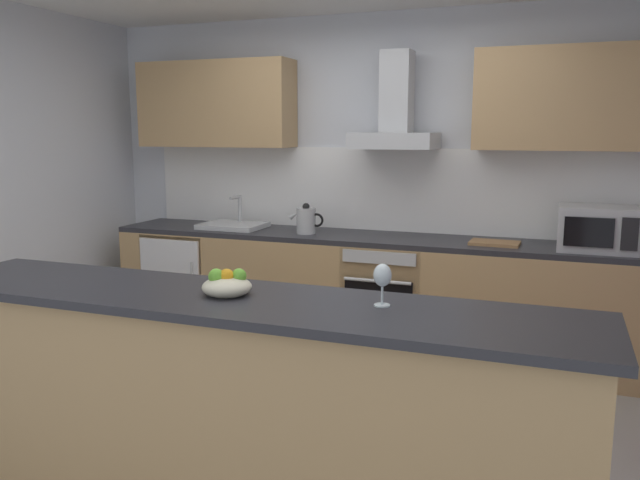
{
  "coord_description": "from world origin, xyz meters",
  "views": [
    {
      "loc": [
        1.35,
        -3.2,
        1.7
      ],
      "look_at": [
        0.01,
        0.36,
        1.05
      ],
      "focal_mm": 36.19,
      "sensor_mm": 36.0,
      "label": 1
    }
  ],
  "objects_px": {
    "wine_glass": "(382,277)",
    "chopping_board": "(495,243)",
    "microwave": "(598,229)",
    "kettle": "(306,220)",
    "oven": "(388,294)",
    "refrigerator": "(189,280)",
    "sink": "(233,225)",
    "fruit_bowl": "(227,285)",
    "range_hood": "(396,118)"
  },
  "relations": [
    {
      "from": "refrigerator",
      "to": "range_hood",
      "type": "bearing_deg",
      "value": 4.3
    },
    {
      "from": "fruit_bowl",
      "to": "wine_glass",
      "type": "bearing_deg",
      "value": 5.03
    },
    {
      "from": "oven",
      "to": "wine_glass",
      "type": "distance_m",
      "value": 2.31
    },
    {
      "from": "microwave",
      "to": "range_hood",
      "type": "distance_m",
      "value": 1.62
    },
    {
      "from": "sink",
      "to": "kettle",
      "type": "xyz_separation_m",
      "value": [
        0.67,
        -0.04,
        0.08
      ]
    },
    {
      "from": "chopping_board",
      "to": "kettle",
      "type": "bearing_deg",
      "value": -179.6
    },
    {
      "from": "oven",
      "to": "microwave",
      "type": "xyz_separation_m",
      "value": [
        1.43,
        -0.03,
        0.59
      ]
    },
    {
      "from": "refrigerator",
      "to": "wine_glass",
      "type": "distance_m",
      "value": 3.21
    },
    {
      "from": "microwave",
      "to": "kettle",
      "type": "relative_size",
      "value": 1.73
    },
    {
      "from": "range_hood",
      "to": "chopping_board",
      "type": "xyz_separation_m",
      "value": [
        0.77,
        -0.15,
        -0.88
      ]
    },
    {
      "from": "refrigerator",
      "to": "wine_glass",
      "type": "relative_size",
      "value": 4.78
    },
    {
      "from": "fruit_bowl",
      "to": "chopping_board",
      "type": "xyz_separation_m",
      "value": [
        0.94,
        2.19,
        -0.11
      ]
    },
    {
      "from": "microwave",
      "to": "kettle",
      "type": "distance_m",
      "value": 2.09
    },
    {
      "from": "oven",
      "to": "refrigerator",
      "type": "distance_m",
      "value": 1.76
    },
    {
      "from": "range_hood",
      "to": "refrigerator",
      "type": "bearing_deg",
      "value": -175.7
    },
    {
      "from": "refrigerator",
      "to": "sink",
      "type": "bearing_deg",
      "value": 1.8
    },
    {
      "from": "chopping_board",
      "to": "microwave",
      "type": "bearing_deg",
      "value": -0.36
    },
    {
      "from": "refrigerator",
      "to": "sink",
      "type": "height_order",
      "value": "sink"
    },
    {
      "from": "wine_glass",
      "to": "microwave",
      "type": "bearing_deg",
      "value": 66.87
    },
    {
      "from": "wine_glass",
      "to": "refrigerator",
      "type": "bearing_deg",
      "value": 136.79
    },
    {
      "from": "refrigerator",
      "to": "wine_glass",
      "type": "bearing_deg",
      "value": -43.21
    },
    {
      "from": "kettle",
      "to": "range_hood",
      "type": "xyz_separation_m",
      "value": [
        0.66,
        0.16,
        0.78
      ]
    },
    {
      "from": "microwave",
      "to": "kettle",
      "type": "height_order",
      "value": "microwave"
    },
    {
      "from": "chopping_board",
      "to": "fruit_bowl",
      "type": "bearing_deg",
      "value": -113.17
    },
    {
      "from": "sink",
      "to": "wine_glass",
      "type": "height_order",
      "value": "sink"
    },
    {
      "from": "range_hood",
      "to": "chopping_board",
      "type": "bearing_deg",
      "value": -11.21
    },
    {
      "from": "fruit_bowl",
      "to": "refrigerator",
      "type": "bearing_deg",
      "value": 125.86
    },
    {
      "from": "kettle",
      "to": "chopping_board",
      "type": "distance_m",
      "value": 1.43
    },
    {
      "from": "sink",
      "to": "chopping_board",
      "type": "relative_size",
      "value": 1.47
    },
    {
      "from": "wine_glass",
      "to": "chopping_board",
      "type": "distance_m",
      "value": 2.15
    },
    {
      "from": "refrigerator",
      "to": "fruit_bowl",
      "type": "distance_m",
      "value": 2.79
    },
    {
      "from": "fruit_bowl",
      "to": "chopping_board",
      "type": "height_order",
      "value": "fruit_bowl"
    },
    {
      "from": "refrigerator",
      "to": "chopping_board",
      "type": "xyz_separation_m",
      "value": [
        2.53,
        -0.02,
        0.49
      ]
    },
    {
      "from": "oven",
      "to": "microwave",
      "type": "relative_size",
      "value": 1.6
    },
    {
      "from": "refrigerator",
      "to": "microwave",
      "type": "distance_m",
      "value": 3.25
    },
    {
      "from": "refrigerator",
      "to": "microwave",
      "type": "relative_size",
      "value": 1.7
    },
    {
      "from": "microwave",
      "to": "sink",
      "type": "bearing_deg",
      "value": 179.19
    },
    {
      "from": "wine_glass",
      "to": "oven",
      "type": "bearing_deg",
      "value": 103.78
    },
    {
      "from": "sink",
      "to": "fruit_bowl",
      "type": "distance_m",
      "value": 2.51
    },
    {
      "from": "kettle",
      "to": "range_hood",
      "type": "bearing_deg",
      "value": 13.94
    },
    {
      "from": "sink",
      "to": "fruit_bowl",
      "type": "xyz_separation_m",
      "value": [
        1.16,
        -2.22,
        0.1
      ]
    },
    {
      "from": "refrigerator",
      "to": "kettle",
      "type": "xyz_separation_m",
      "value": [
        1.1,
        -0.03,
        0.58
      ]
    },
    {
      "from": "refrigerator",
      "to": "chopping_board",
      "type": "bearing_deg",
      "value": -0.47
    },
    {
      "from": "microwave",
      "to": "kettle",
      "type": "xyz_separation_m",
      "value": [
        -2.09,
        -0.01,
        -0.04
      ]
    },
    {
      "from": "microwave",
      "to": "sink",
      "type": "distance_m",
      "value": 2.76
    },
    {
      "from": "fruit_bowl",
      "to": "sink",
      "type": "bearing_deg",
      "value": 117.58
    },
    {
      "from": "kettle",
      "to": "range_hood",
      "type": "height_order",
      "value": "range_hood"
    },
    {
      "from": "oven",
      "to": "microwave",
      "type": "height_order",
      "value": "microwave"
    },
    {
      "from": "wine_glass",
      "to": "chopping_board",
      "type": "bearing_deg",
      "value": 83.41
    },
    {
      "from": "wine_glass",
      "to": "fruit_bowl",
      "type": "height_order",
      "value": "wine_glass"
    }
  ]
}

